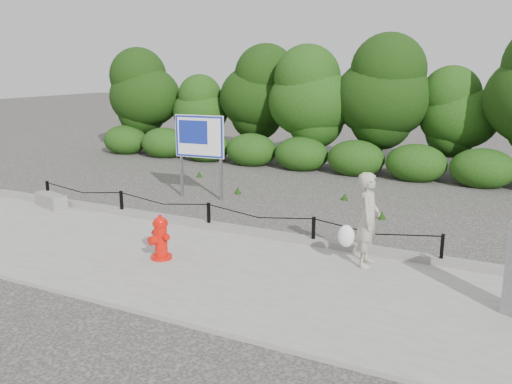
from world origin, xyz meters
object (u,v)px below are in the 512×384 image
object	(u,v)px
pedestrian	(367,221)
concrete_block	(51,200)
fire_hydrant	(160,238)
advertising_sign	(199,140)

from	to	relation	value
pedestrian	concrete_block	distance (m)	8.41
fire_hydrant	advertising_sign	xyz separation A→B (m)	(-2.08, 4.61, 1.15)
pedestrian	concrete_block	world-z (taller)	pedestrian
fire_hydrant	pedestrian	distance (m)	3.84
fire_hydrant	concrete_block	bearing A→B (deg)	178.09
concrete_block	advertising_sign	world-z (taller)	advertising_sign
pedestrian	advertising_sign	bearing A→B (deg)	54.09
concrete_block	advertising_sign	xyz separation A→B (m)	(2.76, 2.81, 1.39)
fire_hydrant	concrete_block	xyz separation A→B (m)	(-4.84, 1.80, -0.24)
advertising_sign	pedestrian	bearing A→B (deg)	-35.31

